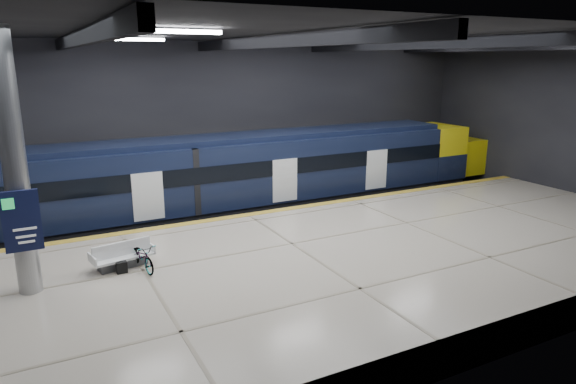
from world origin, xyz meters
TOP-DOWN VIEW (x-y plane):
  - ground at (0.00, 0.00)m, footprint 30.00×30.00m
  - room_shell at (-0.00, 0.00)m, footprint 30.10×16.10m
  - platform at (0.00, -2.50)m, footprint 30.00×11.00m
  - safety_strip at (0.00, 2.75)m, footprint 30.00×0.40m
  - rails at (0.00, 5.50)m, footprint 30.00×1.52m
  - train at (1.13, 5.50)m, footprint 29.40×2.84m
  - bench at (-5.48, -0.45)m, footprint 1.92×1.06m
  - bicycle at (-5.00, -0.92)m, footprint 0.85×1.66m
  - pannier_bag at (-5.60, -0.92)m, footprint 0.31×0.20m
  - info_column at (-8.00, -1.03)m, footprint 0.90×0.78m

SIDE VIEW (x-z plane):
  - ground at x=0.00m, z-range 0.00..0.00m
  - rails at x=0.00m, z-range 0.00..0.16m
  - platform at x=0.00m, z-range 0.00..1.10m
  - safety_strip at x=0.00m, z-range 1.10..1.11m
  - pannier_bag at x=-5.60m, z-range 1.10..1.45m
  - bench at x=-5.48m, z-range 0.98..1.78m
  - bicycle at x=-5.00m, z-range 1.10..1.93m
  - train at x=1.13m, z-range 0.16..3.95m
  - info_column at x=-8.00m, z-range 1.01..7.91m
  - room_shell at x=0.00m, z-range 1.69..9.74m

